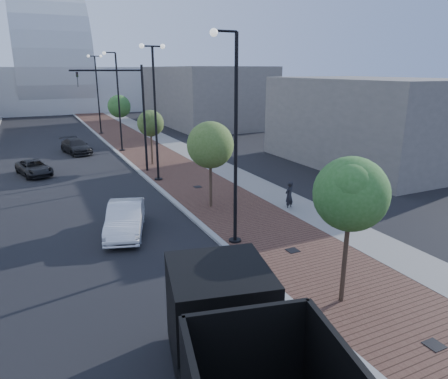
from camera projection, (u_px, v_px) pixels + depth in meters
name	position (u px, v px, depth m)	size (l,w,h in m)	color
sidewalk	(137.00, 139.00, 45.80)	(7.00, 140.00, 0.12)	#4C2D23
concrete_strip	(160.00, 138.00, 46.92)	(2.40, 140.00, 0.13)	slate
curb	(105.00, 142.00, 44.35)	(0.30, 140.00, 0.14)	gray
white_sedan	(125.00, 219.00, 19.64)	(1.60, 4.58, 1.51)	silver
dark_car_mid	(34.00, 168.00, 30.53)	(1.87, 4.06, 1.13)	black
dark_car_far	(76.00, 146.00, 38.42)	(1.89, 4.66, 1.35)	black
pedestrian	(289.00, 196.00, 22.94)	(0.61, 0.40, 1.68)	black
streetlight_1	(233.00, 151.00, 17.40)	(1.44, 0.56, 9.21)	black
streetlight_2	(155.00, 113.00, 27.68)	(1.72, 0.56, 9.28)	black
streetlight_3	(118.00, 106.00, 38.14)	(1.44, 0.56, 9.21)	black
streetlight_4	(98.00, 94.00, 48.43)	(1.72, 0.56, 9.28)	black
traffic_mast	(132.00, 107.00, 29.86)	(5.09, 0.20, 8.00)	black
tree_0	(351.00, 194.00, 12.84)	(2.43, 2.39, 5.12)	#382619
tree_1	(211.00, 145.00, 22.41)	(2.61, 2.59, 4.98)	#382619
tree_2	(151.00, 123.00, 32.84)	(2.21, 2.13, 4.55)	#382619
tree_3	(120.00, 106.00, 43.10)	(2.43, 2.39, 5.09)	#382619
convention_center	(52.00, 78.00, 80.72)	(50.00, 30.00, 50.00)	#B5BBC0
commercial_block_ne	(204.00, 96.00, 58.50)	(12.00, 22.00, 8.00)	#635E59
commercial_block_e	(368.00, 122.00, 33.54)	(10.00, 16.00, 7.00)	#605B56
utility_cover_0	(434.00, 345.00, 11.61)	(0.50, 0.50, 0.02)	black
utility_cover_1	(293.00, 250.00, 17.66)	(0.50, 0.50, 0.02)	black
utility_cover_2	(198.00, 187.00, 27.17)	(0.50, 0.50, 0.02)	black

